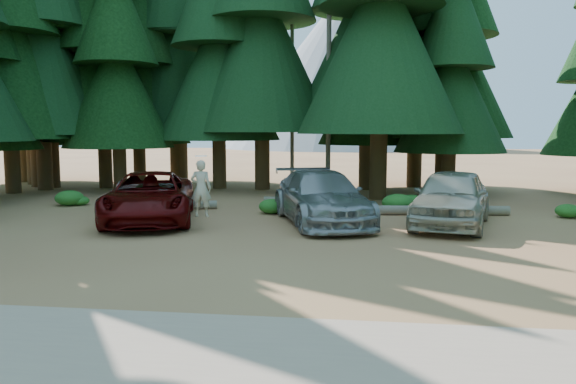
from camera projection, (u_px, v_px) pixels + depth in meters
name	position (u px, v px, depth m)	size (l,w,h in m)	color
ground	(260.00, 253.00, 14.05)	(160.00, 160.00, 0.00)	#9F6643
gravel_strip	(174.00, 356.00, 7.64)	(26.00, 3.50, 0.01)	tan
forest_belt_north	(313.00, 190.00, 28.83)	(36.00, 7.00, 22.00)	black
snag_front	(329.00, 70.00, 27.57)	(0.24, 0.24, 12.00)	#6B6455
snag_back	(292.00, 93.00, 29.42)	(0.20, 0.20, 10.00)	#6B6455
mountain_peak	(335.00, 75.00, 99.92)	(48.00, 50.00, 28.00)	#92949A
red_pickup	(150.00, 197.00, 18.73)	(2.77, 6.00, 1.67)	#500607
silver_minivan_center	(321.00, 197.00, 18.44)	(2.41, 5.92, 1.72)	#9D9FA4
silver_minivan_right	(451.00, 198.00, 17.92)	(2.17, 5.39, 1.83)	#B3B09F
frisbee_player	(201.00, 188.00, 16.93)	(0.66, 0.46, 1.86)	beige
log_left	(157.00, 206.00, 21.62)	(0.33, 0.33, 4.59)	#6B6455
log_mid	(299.00, 201.00, 23.44)	(0.25, 0.25, 3.07)	#6B6455
log_right	(434.00, 210.00, 20.26)	(0.34, 0.34, 5.38)	#6B6455
shrub_far_left	(69.00, 198.00, 22.81)	(1.13, 1.13, 0.62)	#23631D
shrub_left	(149.00, 197.00, 23.59)	(0.87, 0.87, 0.48)	#23631D
shrub_center_left	(272.00, 206.00, 20.64)	(0.97, 0.97, 0.54)	#23631D
shrub_center_right	(332.00, 201.00, 21.94)	(1.10, 1.10, 0.61)	#23631D
shrub_right	(398.00, 203.00, 21.15)	(1.21, 1.21, 0.66)	#23631D
shrub_far_right	(412.00, 202.00, 21.71)	(1.04, 1.04, 0.57)	#23631D
shrub_edge_west	(81.00, 201.00, 22.90)	(0.69, 0.69, 0.38)	#23631D
shrub_edge_east	(568.00, 211.00, 19.68)	(0.87, 0.87, 0.48)	#23631D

